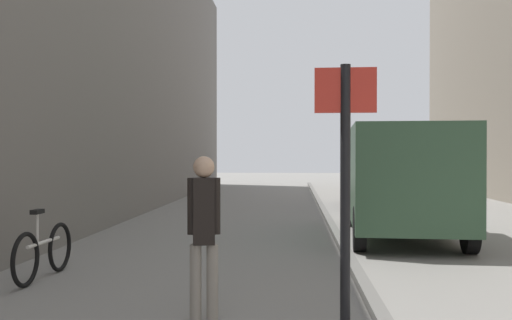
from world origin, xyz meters
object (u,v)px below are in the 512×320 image
at_px(pedestrian_main_foreground, 204,226).
at_px(delivery_van, 402,178).
at_px(bicycle_leaning, 44,251).
at_px(street_sign_post, 345,173).
at_px(parked_car, 375,185).

relative_size(pedestrian_main_foreground, delivery_van, 0.31).
xyz_separation_m(delivery_van, bicycle_leaning, (-5.68, -4.39, -0.85)).
bearing_deg(street_sign_post, parked_car, -96.90).
xyz_separation_m(parked_car, street_sign_post, (-2.14, -13.53, 0.83)).
xyz_separation_m(pedestrian_main_foreground, delivery_van, (3.15, 6.34, 0.24)).
bearing_deg(pedestrian_main_foreground, street_sign_post, 162.36).
bearing_deg(street_sign_post, delivery_van, -102.70).
bearing_deg(delivery_van, bicycle_leaning, -138.49).
bearing_deg(parked_car, bicycle_leaning, -118.05).
bearing_deg(parked_car, pedestrian_main_foreground, -104.86).
height_order(delivery_van, parked_car, delivery_van).
relative_size(pedestrian_main_foreground, street_sign_post, 0.66).
bearing_deg(bicycle_leaning, parked_car, 63.85).
xyz_separation_m(delivery_van, street_sign_post, (-1.73, -6.56, 0.32)).
relative_size(delivery_van, parked_car, 1.31).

